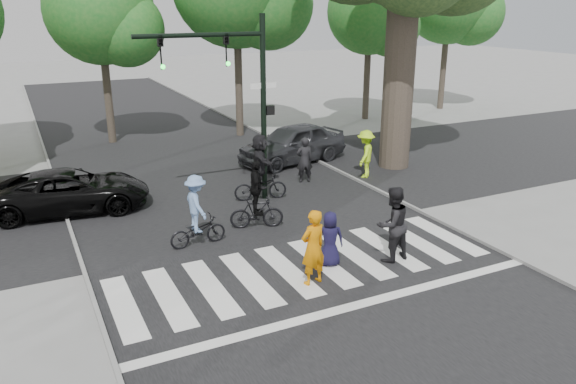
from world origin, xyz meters
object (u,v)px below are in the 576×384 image
object	(u,v)px
cyclist_left	(197,216)
car_suv	(70,191)
cyclist_right	(260,171)
traffic_signal	(238,84)
cyclist_mid	(256,201)
pedestrian_woman	(313,247)
car_grey	(292,143)
pedestrian_adult	(392,224)
pedestrian_child	(330,239)

from	to	relation	value
cyclist_left	car_suv	bearing A→B (deg)	122.63
cyclist_left	cyclist_right	bearing A→B (deg)	41.62
traffic_signal	cyclist_mid	distance (m)	3.85
pedestrian_woman	cyclist_left	distance (m)	3.75
cyclist_mid	traffic_signal	bearing A→B (deg)	79.28
pedestrian_woman	car_grey	size ratio (longest dim) A/B	0.39
car_suv	car_grey	distance (m)	9.12
cyclist_left	car_suv	size ratio (longest dim) A/B	0.41
pedestrian_woman	car_grey	distance (m)	10.64
cyclist_mid	car_suv	distance (m)	6.13
cyclist_left	car_suv	world-z (taller)	cyclist_left
pedestrian_adult	cyclist_right	xyz separation A→B (m)	(-1.12, 5.78, 0.01)
pedestrian_adult	car_grey	bearing A→B (deg)	-108.41
traffic_signal	pedestrian_child	distance (m)	6.26
cyclist_left	car_grey	bearing A→B (deg)	46.35
cyclist_left	cyclist_mid	distance (m)	1.98
cyclist_right	pedestrian_adult	bearing A→B (deg)	-79.00
car_suv	traffic_signal	bearing A→B (deg)	-100.30
pedestrian_woman	pedestrian_adult	distance (m)	2.42
traffic_signal	cyclist_right	size ratio (longest dim) A/B	2.67
pedestrian_woman	car_suv	distance (m)	8.91
pedestrian_child	cyclist_right	xyz separation A→B (m)	(0.44, 5.34, 0.29)
pedestrian_woman	cyclist_left	size ratio (longest dim) A/B	0.92
pedestrian_adult	cyclist_right	distance (m)	5.89
traffic_signal	pedestrian_woman	world-z (taller)	traffic_signal
cyclist_mid	cyclist_left	bearing A→B (deg)	-167.08
pedestrian_woman	pedestrian_child	bearing A→B (deg)	-152.71
pedestrian_woman	cyclist_right	distance (m)	6.15
pedestrian_woman	cyclist_right	bearing A→B (deg)	-113.05
cyclist_left	car_grey	size ratio (longest dim) A/B	0.42
pedestrian_woman	car_grey	world-z (taller)	pedestrian_woman
pedestrian_adult	cyclist_left	world-z (taller)	cyclist_left
cyclist_right	car_grey	distance (m)	4.81
pedestrian_child	pedestrian_adult	size ratio (longest dim) A/B	0.72
pedestrian_woman	pedestrian_child	world-z (taller)	pedestrian_woman
cyclist_left	cyclist_right	size ratio (longest dim) A/B	0.89
pedestrian_woman	car_grey	xyz separation A→B (m)	(4.35, 9.71, -0.12)
cyclist_right	car_suv	world-z (taller)	cyclist_right
cyclist_right	cyclist_mid	bearing A→B (deg)	-116.13
cyclist_left	cyclist_mid	size ratio (longest dim) A/B	0.98
pedestrian_child	cyclist_right	distance (m)	5.36
pedestrian_child	car_grey	size ratio (longest dim) A/B	0.30
pedestrian_child	cyclist_left	distance (m)	3.71
traffic_signal	car_suv	size ratio (longest dim) A/B	1.24
pedestrian_child	cyclist_right	size ratio (longest dim) A/B	0.63
pedestrian_woman	car_suv	bearing A→B (deg)	-70.34
cyclist_mid	car_grey	distance (m)	7.27
traffic_signal	cyclist_mid	size ratio (longest dim) A/B	2.93
traffic_signal	cyclist_left	size ratio (longest dim) A/B	3.01
cyclist_mid	car_suv	xyz separation A→B (m)	(-4.72, 3.91, -0.17)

